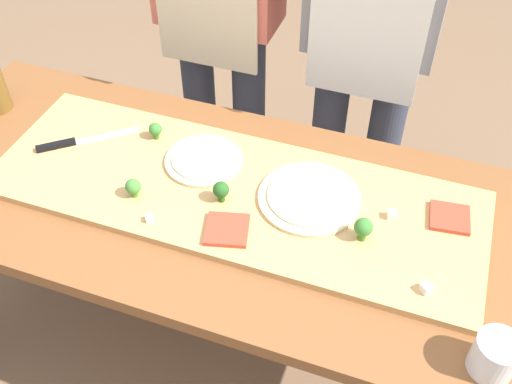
# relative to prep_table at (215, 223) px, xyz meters

# --- Properties ---
(ground_plane) EXTENTS (8.00, 8.00, 0.00)m
(ground_plane) POSITION_rel_prep_table_xyz_m (0.00, 0.00, -0.67)
(ground_plane) COLOR brown
(prep_table) EXTENTS (1.81, 0.76, 0.77)m
(prep_table) POSITION_rel_prep_table_xyz_m (0.00, 0.00, 0.00)
(prep_table) COLOR brown
(prep_table) RESTS_ON ground
(cutting_board) EXTENTS (1.32, 0.45, 0.02)m
(cutting_board) POSITION_rel_prep_table_xyz_m (0.05, 0.03, 0.11)
(cutting_board) COLOR tan
(cutting_board) RESTS_ON prep_table
(chefs_knife) EXTENTS (0.24, 0.20, 0.02)m
(chefs_knife) POSITION_rel_prep_table_xyz_m (-0.45, 0.05, 0.13)
(chefs_knife) COLOR #B7BABF
(chefs_knife) RESTS_ON cutting_board
(pizza_whole_white_garlic) EXTENTS (0.22, 0.22, 0.02)m
(pizza_whole_white_garlic) POSITION_rel_prep_table_xyz_m (-0.07, 0.10, 0.13)
(pizza_whole_white_garlic) COLOR beige
(pizza_whole_white_garlic) RESTS_ON cutting_board
(pizza_whole_cheese_artichoke) EXTENTS (0.27, 0.27, 0.02)m
(pizza_whole_cheese_artichoke) POSITION_rel_prep_table_xyz_m (0.25, 0.06, 0.13)
(pizza_whole_cheese_artichoke) COLOR beige
(pizza_whole_cheese_artichoke) RESTS_ON cutting_board
(pizza_slice_near_right) EXTENTS (0.13, 0.13, 0.01)m
(pizza_slice_near_right) POSITION_rel_prep_table_xyz_m (0.08, -0.12, 0.13)
(pizza_slice_near_right) COLOR #BC3D28
(pizza_slice_near_right) RESTS_ON cutting_board
(pizza_slice_near_left) EXTENTS (0.11, 0.11, 0.01)m
(pizza_slice_near_left) POSITION_rel_prep_table_xyz_m (0.60, 0.11, 0.13)
(pizza_slice_near_left) COLOR #BC3D28
(pizza_slice_near_left) RESTS_ON cutting_board
(broccoli_floret_back_right) EXTENTS (0.04, 0.04, 0.05)m
(broccoli_floret_back_right) POSITION_rel_prep_table_xyz_m (-0.19, -0.08, 0.15)
(broccoli_floret_back_right) COLOR #487A23
(broccoli_floret_back_right) RESTS_ON cutting_board
(broccoli_floret_back_left) EXTENTS (0.04, 0.04, 0.06)m
(broccoli_floret_back_left) POSITION_rel_prep_table_xyz_m (0.03, -0.02, 0.16)
(broccoli_floret_back_left) COLOR #2C5915
(broccoli_floret_back_left) RESTS_ON cutting_board
(broccoli_floret_back_mid) EXTENTS (0.05, 0.05, 0.07)m
(broccoli_floret_back_mid) POSITION_rel_prep_table_xyz_m (0.40, -0.03, 0.16)
(broccoli_floret_back_mid) COLOR #3F7220
(broccoli_floret_back_mid) RESTS_ON cutting_board
(broccoli_floret_center_right) EXTENTS (0.04, 0.04, 0.05)m
(broccoli_floret_center_right) POSITION_rel_prep_table_xyz_m (-0.24, 0.15, 0.15)
(broccoli_floret_center_right) COLOR #3F7220
(broccoli_floret_center_right) RESTS_ON cutting_board
(cheese_crumble_a) EXTENTS (0.03, 0.03, 0.02)m
(cheese_crumble_a) POSITION_rel_prep_table_xyz_m (0.57, -0.13, 0.13)
(cheese_crumble_a) COLOR white
(cheese_crumble_a) RESTS_ON cutting_board
(cheese_crumble_b) EXTENTS (0.02, 0.02, 0.02)m
(cheese_crumble_b) POSITION_rel_prep_table_xyz_m (-0.11, -0.15, 0.13)
(cheese_crumble_b) COLOR white
(cheese_crumble_b) RESTS_ON cutting_board
(cheese_crumble_c) EXTENTS (0.03, 0.03, 0.02)m
(cheese_crumble_c) POSITION_rel_prep_table_xyz_m (0.46, 0.07, 0.13)
(cheese_crumble_c) COLOR white
(cheese_crumble_c) RESTS_ON cutting_board
(flour_cup) EXTENTS (0.09, 0.09, 0.09)m
(flour_cup) POSITION_rel_prep_table_xyz_m (0.73, -0.26, 0.14)
(flour_cup) COLOR white
(flour_cup) RESTS_ON prep_table
(cook_right) EXTENTS (0.54, 0.39, 1.67)m
(cook_right) POSITION_rel_prep_table_xyz_m (0.26, 0.65, 0.33)
(cook_right) COLOR #333847
(cook_right) RESTS_ON ground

